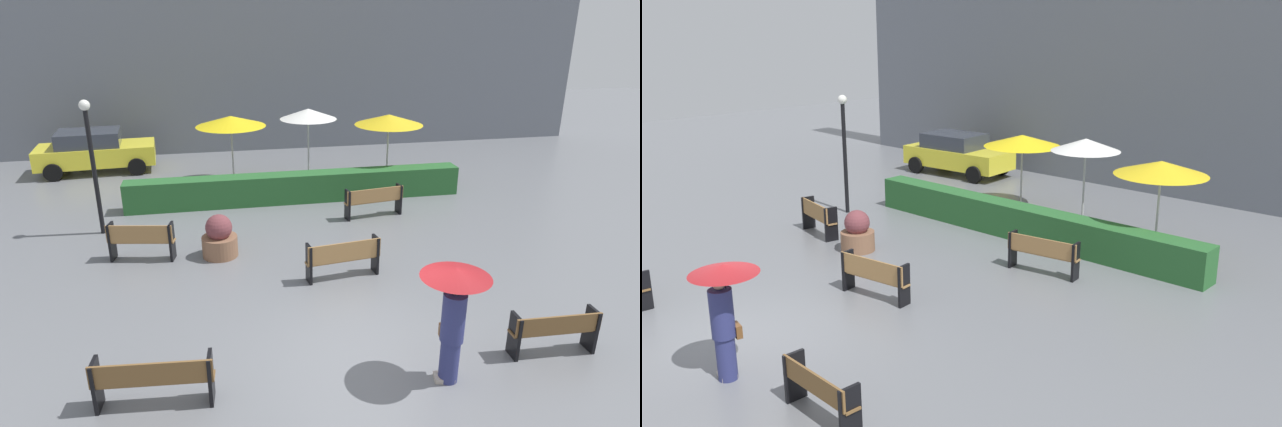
# 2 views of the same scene
# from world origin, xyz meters

# --- Properties ---
(ground_plane) EXTENTS (60.00, 60.00, 0.00)m
(ground_plane) POSITION_xyz_m (0.00, 0.00, 0.00)
(ground_plane) COLOR slate
(bench_near_right) EXTENTS (1.59, 0.43, 0.82)m
(bench_near_right) POSITION_xyz_m (3.23, -0.62, 0.49)
(bench_near_right) COLOR brown
(bench_near_right) RESTS_ON ground
(bench_mid_center) EXTENTS (1.75, 0.55, 0.90)m
(bench_mid_center) POSITION_xyz_m (0.26, 2.95, 0.53)
(bench_mid_center) COLOR #9E7242
(bench_mid_center) RESTS_ON ground
(bench_near_left) EXTENTS (1.86, 0.53, 0.85)m
(bench_near_left) POSITION_xyz_m (-3.58, -0.67, 0.50)
(bench_near_left) COLOR brown
(bench_near_left) RESTS_ON ground
(bench_far_left) EXTENTS (1.61, 0.65, 0.94)m
(bench_far_left) POSITION_xyz_m (-4.34, 4.82, 0.55)
(bench_far_left) COLOR #9E7242
(bench_far_left) RESTS_ON ground
(bench_back_row) EXTENTS (1.80, 0.60, 0.90)m
(bench_back_row) POSITION_xyz_m (2.06, 6.58, 0.54)
(bench_back_row) COLOR #9E7242
(bench_back_row) RESTS_ON ground
(pedestrian_with_umbrella) EXTENTS (1.13, 1.13, 2.01)m
(pedestrian_with_umbrella) POSITION_xyz_m (1.12, -0.90, 1.39)
(pedestrian_with_umbrella) COLOR navy
(pedestrian_with_umbrella) RESTS_ON ground
(planter_pot) EXTENTS (0.88, 0.88, 1.08)m
(planter_pot) POSITION_xyz_m (-2.47, 4.70, 0.47)
(planter_pot) COLOR brown
(planter_pot) RESTS_ON ground
(lamp_post) EXTENTS (0.28, 0.28, 3.64)m
(lamp_post) POSITION_xyz_m (-5.60, 6.81, 2.25)
(lamp_post) COLOR black
(lamp_post) RESTS_ON ground
(patio_umbrella_yellow) EXTENTS (2.39, 2.39, 2.37)m
(patio_umbrella_yellow) POSITION_xyz_m (-1.85, 10.78, 2.19)
(patio_umbrella_yellow) COLOR silver
(patio_umbrella_yellow) RESTS_ON ground
(patio_umbrella_white) EXTENTS (1.94, 1.94, 2.62)m
(patio_umbrella_white) POSITION_xyz_m (0.76, 10.29, 2.43)
(patio_umbrella_white) COLOR silver
(patio_umbrella_white) RESTS_ON ground
(patio_umbrella_yellow_far) EXTENTS (2.32, 2.32, 2.45)m
(patio_umbrella_yellow_far) POSITION_xyz_m (3.39, 9.58, 2.27)
(patio_umbrella_yellow_far) COLOR silver
(patio_umbrella_yellow_far) RESTS_ON ground
(hedge_strip) EXTENTS (10.58, 0.70, 0.92)m
(hedge_strip) POSITION_xyz_m (0.06, 8.40, 0.46)
(hedge_strip) COLOR #28602D
(hedge_strip) RESTS_ON ground
(building_facade) EXTENTS (28.00, 1.20, 10.09)m
(building_facade) POSITION_xyz_m (0.00, 16.00, 5.04)
(building_facade) COLOR slate
(building_facade) RESTS_ON ground
(parked_car) EXTENTS (4.32, 2.24, 1.57)m
(parked_car) POSITION_xyz_m (-6.85, 13.19, 0.82)
(parked_car) COLOR yellow
(parked_car) RESTS_ON ground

